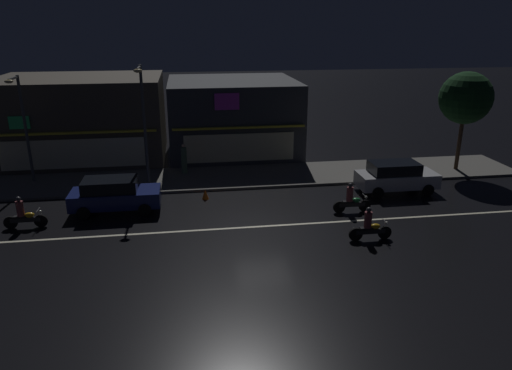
{
  "coord_description": "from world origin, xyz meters",
  "views": [
    {
      "loc": [
        -3.28,
        -19.69,
        8.94
      ],
      "look_at": [
        -0.05,
        1.95,
        1.35
      ],
      "focal_mm": 33.38,
      "sensor_mm": 36.0,
      "label": 1
    }
  ],
  "objects_px": {
    "streetlamp_west": "(23,120)",
    "motorcycle_lead": "(351,200)",
    "streetlamp_mid": "(144,116)",
    "motorcycle_following": "(370,226)",
    "pedestrian_on_sidewalk": "(184,159)",
    "parked_car_near_kerb": "(114,194)",
    "parked_car_trailing": "(396,176)",
    "motorcycle_opposite_lane": "(23,215)",
    "traffic_cone": "(205,194)"
  },
  "relations": [
    {
      "from": "streetlamp_west",
      "to": "traffic_cone",
      "type": "distance_m",
      "value": 10.99
    },
    {
      "from": "streetlamp_mid",
      "to": "pedestrian_on_sidewalk",
      "type": "relative_size",
      "value": 3.65
    },
    {
      "from": "parked_car_trailing",
      "to": "motorcycle_following",
      "type": "distance_m",
      "value": 6.77
    },
    {
      "from": "streetlamp_west",
      "to": "streetlamp_mid",
      "type": "distance_m",
      "value": 6.82
    },
    {
      "from": "parked_car_near_kerb",
      "to": "parked_car_trailing",
      "type": "height_order",
      "value": "same"
    },
    {
      "from": "streetlamp_mid",
      "to": "traffic_cone",
      "type": "relative_size",
      "value": 12.02
    },
    {
      "from": "pedestrian_on_sidewalk",
      "to": "streetlamp_mid",
      "type": "bearing_deg",
      "value": 171.22
    },
    {
      "from": "motorcycle_following",
      "to": "motorcycle_opposite_lane",
      "type": "height_order",
      "value": "same"
    },
    {
      "from": "streetlamp_west",
      "to": "motorcycle_opposite_lane",
      "type": "relative_size",
      "value": 3.17
    },
    {
      "from": "streetlamp_mid",
      "to": "parked_car_near_kerb",
      "type": "xyz_separation_m",
      "value": [
        -1.41,
        -3.27,
        -3.21
      ]
    },
    {
      "from": "motorcycle_lead",
      "to": "motorcycle_following",
      "type": "relative_size",
      "value": 1.0
    },
    {
      "from": "streetlamp_mid",
      "to": "streetlamp_west",
      "type": "bearing_deg",
      "value": 166.87
    },
    {
      "from": "streetlamp_mid",
      "to": "parked_car_trailing",
      "type": "height_order",
      "value": "streetlamp_mid"
    },
    {
      "from": "parked_car_near_kerb",
      "to": "motorcycle_following",
      "type": "relative_size",
      "value": 2.26
    },
    {
      "from": "streetlamp_west",
      "to": "motorcycle_following",
      "type": "xyz_separation_m",
      "value": [
        16.41,
        -9.83,
        -3.13
      ]
    },
    {
      "from": "parked_car_near_kerb",
      "to": "motorcycle_opposite_lane",
      "type": "relative_size",
      "value": 2.26
    },
    {
      "from": "traffic_cone",
      "to": "motorcycle_lead",
      "type": "bearing_deg",
      "value": -22.49
    },
    {
      "from": "parked_car_near_kerb",
      "to": "motorcycle_following",
      "type": "bearing_deg",
      "value": -24.15
    },
    {
      "from": "motorcycle_following",
      "to": "motorcycle_opposite_lane",
      "type": "bearing_deg",
      "value": -11.11
    },
    {
      "from": "streetlamp_mid",
      "to": "pedestrian_on_sidewalk",
      "type": "bearing_deg",
      "value": 45.52
    },
    {
      "from": "streetlamp_mid",
      "to": "motorcycle_following",
      "type": "bearing_deg",
      "value": -40.29
    },
    {
      "from": "pedestrian_on_sidewalk",
      "to": "traffic_cone",
      "type": "relative_size",
      "value": 3.3
    },
    {
      "from": "motorcycle_lead",
      "to": "motorcycle_following",
      "type": "xyz_separation_m",
      "value": [
        -0.28,
        -3.13,
        0.0
      ]
    },
    {
      "from": "streetlamp_mid",
      "to": "motorcycle_following",
      "type": "xyz_separation_m",
      "value": [
        9.78,
        -8.29,
        -3.44
      ]
    },
    {
      "from": "parked_car_near_kerb",
      "to": "motorcycle_following",
      "type": "xyz_separation_m",
      "value": [
        11.18,
        -5.01,
        -0.24
      ]
    },
    {
      "from": "streetlamp_west",
      "to": "motorcycle_lead",
      "type": "xyz_separation_m",
      "value": [
        16.69,
        -6.71,
        -3.13
      ]
    },
    {
      "from": "parked_car_near_kerb",
      "to": "motorcycle_lead",
      "type": "relative_size",
      "value": 2.26
    },
    {
      "from": "streetlamp_west",
      "to": "motorcycle_following",
      "type": "distance_m",
      "value": 19.39
    },
    {
      "from": "streetlamp_west",
      "to": "parked_car_near_kerb",
      "type": "bearing_deg",
      "value": -42.67
    },
    {
      "from": "streetlamp_west",
      "to": "pedestrian_on_sidewalk",
      "type": "bearing_deg",
      "value": 3.32
    },
    {
      "from": "pedestrian_on_sidewalk",
      "to": "motorcycle_opposite_lane",
      "type": "relative_size",
      "value": 0.95
    },
    {
      "from": "streetlamp_mid",
      "to": "motorcycle_opposite_lane",
      "type": "xyz_separation_m",
      "value": [
        -5.22,
        -4.78,
        -3.44
      ]
    },
    {
      "from": "streetlamp_west",
      "to": "parked_car_near_kerb",
      "type": "distance_m",
      "value": 7.68
    },
    {
      "from": "pedestrian_on_sidewalk",
      "to": "parked_car_near_kerb",
      "type": "height_order",
      "value": "pedestrian_on_sidewalk"
    },
    {
      "from": "motorcycle_lead",
      "to": "pedestrian_on_sidewalk",
      "type": "bearing_deg",
      "value": 137.17
    },
    {
      "from": "streetlamp_mid",
      "to": "motorcycle_lead",
      "type": "relative_size",
      "value": 3.48
    },
    {
      "from": "motorcycle_opposite_lane",
      "to": "traffic_cone",
      "type": "height_order",
      "value": "motorcycle_opposite_lane"
    },
    {
      "from": "streetlamp_mid",
      "to": "motorcycle_opposite_lane",
      "type": "distance_m",
      "value": 7.87
    },
    {
      "from": "pedestrian_on_sidewalk",
      "to": "parked_car_near_kerb",
      "type": "relative_size",
      "value": 0.42
    },
    {
      "from": "pedestrian_on_sidewalk",
      "to": "motorcycle_following",
      "type": "distance_m",
      "value": 12.93
    },
    {
      "from": "pedestrian_on_sidewalk",
      "to": "traffic_cone",
      "type": "height_order",
      "value": "pedestrian_on_sidewalk"
    },
    {
      "from": "streetlamp_mid",
      "to": "motorcycle_lead",
      "type": "xyz_separation_m",
      "value": [
        10.05,
        -5.16,
        -3.44
      ]
    },
    {
      "from": "motorcycle_lead",
      "to": "motorcycle_opposite_lane",
      "type": "relative_size",
      "value": 1.0
    },
    {
      "from": "parked_car_trailing",
      "to": "motorcycle_lead",
      "type": "relative_size",
      "value": 2.26
    },
    {
      "from": "streetlamp_mid",
      "to": "parked_car_trailing",
      "type": "distance_m",
      "value": 14.08
    },
    {
      "from": "parked_car_near_kerb",
      "to": "motorcycle_lead",
      "type": "distance_m",
      "value": 11.62
    },
    {
      "from": "streetlamp_west",
      "to": "pedestrian_on_sidewalk",
      "type": "xyz_separation_m",
      "value": [
        8.65,
        0.5,
        -2.78
      ]
    },
    {
      "from": "parked_car_trailing",
      "to": "motorcycle_following",
      "type": "xyz_separation_m",
      "value": [
        -3.69,
        -5.67,
        -0.24
      ]
    },
    {
      "from": "parked_car_trailing",
      "to": "streetlamp_west",
      "type": "bearing_deg",
      "value": -11.71
    },
    {
      "from": "motorcycle_lead",
      "to": "motorcycle_opposite_lane",
      "type": "height_order",
      "value": "same"
    }
  ]
}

